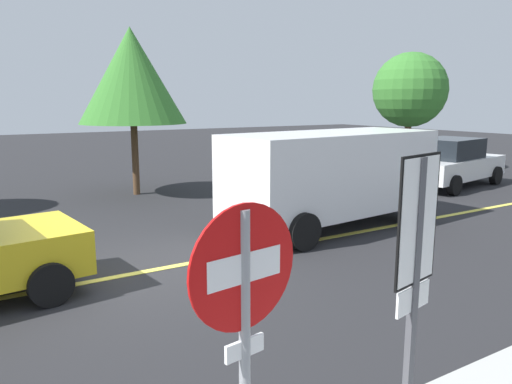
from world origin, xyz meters
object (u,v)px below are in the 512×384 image
object	(u,v)px
stop_sign	(245,326)
tree_left_verge	(132,76)
car_white_mid_road	(450,162)
tree_right_verge	(410,90)
speed_limit_sign	(416,254)
white_van	(331,173)

from	to	relation	value
stop_sign	tree_left_verge	size ratio (longest dim) A/B	0.46
stop_sign	tree_left_verge	world-z (taller)	tree_left_verge
car_white_mid_road	tree_right_verge	distance (m)	4.67
speed_limit_sign	car_white_mid_road	size ratio (longest dim) A/B	0.53
white_van	tree_left_verge	distance (m)	7.22
speed_limit_sign	white_van	size ratio (longest dim) A/B	0.47
stop_sign	car_white_mid_road	world-z (taller)	stop_sign
speed_limit_sign	white_van	bearing A→B (deg)	54.62
tree_right_verge	stop_sign	bearing A→B (deg)	-141.24
white_van	tree_right_verge	bearing A→B (deg)	32.33
tree_left_verge	car_white_mid_road	bearing A→B (deg)	-23.44
stop_sign	speed_limit_sign	distance (m)	1.54
stop_sign	white_van	distance (m)	8.67
tree_right_verge	tree_left_verge	bearing A→B (deg)	176.59
tree_left_verge	tree_right_verge	bearing A→B (deg)	-3.41
stop_sign	car_white_mid_road	xyz separation A→B (m)	(13.05, 8.41, -0.77)
car_white_mid_road	stop_sign	bearing A→B (deg)	-147.19
speed_limit_sign	white_van	world-z (taller)	speed_limit_sign
tree_left_verge	tree_right_verge	size ratio (longest dim) A/B	1.04
speed_limit_sign	car_white_mid_road	world-z (taller)	speed_limit_sign
stop_sign	speed_limit_sign	xyz separation A→B (m)	(1.53, 0.07, 0.17)
white_van	tree_right_verge	distance (m)	10.73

